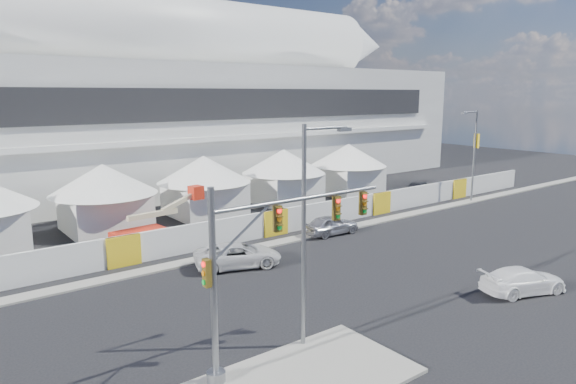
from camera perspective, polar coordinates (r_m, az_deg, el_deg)
ground at (r=26.17m, az=6.81°, el=-13.77°), size 160.00×160.00×0.00m
far_curb at (r=48.30m, az=13.55°, el=-2.37°), size 80.00×1.20×0.12m
stadium at (r=63.75m, az=-14.05°, el=9.28°), size 80.00×24.80×21.98m
tent_row at (r=45.08m, az=-14.34°, el=0.66°), size 53.40×8.40×5.40m
hoarding_fence at (r=40.03m, az=-1.47°, el=-3.41°), size 70.00×0.25×2.00m
scaffold_tower at (r=82.22m, az=12.53°, el=7.23°), size 4.40×4.40×12.00m
sedan_silver at (r=40.37m, az=4.81°, el=-3.65°), size 2.08×4.67×1.56m
pickup_curb at (r=33.06m, az=-5.58°, el=-6.98°), size 4.25×6.08×1.54m
pickup_near at (r=31.61m, az=24.65°, el=-8.91°), size 3.54×5.34×1.44m
lot_car_b at (r=57.44m, az=14.44°, el=0.43°), size 2.89×5.03×1.61m
traffic_mast at (r=20.04m, az=-3.74°, el=-8.48°), size 8.75×0.73×7.49m
streetlight_median at (r=21.62m, az=2.28°, el=-3.21°), size 2.64×0.26×9.53m
streetlight_curb at (r=54.81m, az=19.90°, el=4.50°), size 2.76×0.62×9.32m
boom_lift at (r=39.17m, az=-15.37°, el=-4.10°), size 7.52×2.03×3.78m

